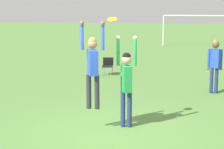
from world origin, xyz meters
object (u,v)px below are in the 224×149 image
object	(u,v)px
frisbee	(112,19)
camping_chair_2	(108,65)
person_spectator_near	(215,61)
person_jumping	(93,63)
person_defending	(126,79)

from	to	relation	value
frisbee	camping_chair_2	size ratio (longest dim) A/B	0.33
camping_chair_2	person_spectator_near	size ratio (longest dim) A/B	0.40
person_jumping	person_defending	distance (m)	0.94
frisbee	camping_chair_2	distance (m)	7.67
frisbee	person_defending	bearing A→B (deg)	4.85
person_defending	camping_chair_2	xyz separation A→B (m)	(-1.89, 7.15, -0.79)
person_jumping	frisbee	distance (m)	1.15
person_defending	person_spectator_near	xyz separation A→B (m)	(2.45, 4.23, -0.09)
camping_chair_2	person_defending	bearing A→B (deg)	94.15
frisbee	camping_chair_2	bearing A→B (deg)	102.13
person_defending	frisbee	bearing A→B (deg)	-108.16
camping_chair_2	person_spectator_near	world-z (taller)	person_spectator_near
person_jumping	frisbee	bearing A→B (deg)	-77.82
frisbee	person_spectator_near	world-z (taller)	frisbee
person_defending	frisbee	world-z (taller)	frisbee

